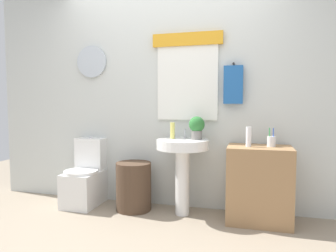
# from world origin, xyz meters

# --- Properties ---
(ground_plane) EXTENTS (8.00, 8.00, 0.00)m
(ground_plane) POSITION_xyz_m (0.00, 0.00, 0.00)
(ground_plane) COLOR gray
(back_wall) EXTENTS (4.40, 0.18, 2.60)m
(back_wall) POSITION_xyz_m (0.00, 1.15, 1.31)
(back_wall) COLOR silver
(back_wall) RESTS_ON ground_plane
(toilet) EXTENTS (0.38, 0.51, 0.78)m
(toilet) POSITION_xyz_m (-0.94, 0.89, 0.29)
(toilet) COLOR white
(toilet) RESTS_ON ground_plane
(laundry_hamper) EXTENTS (0.39, 0.39, 0.53)m
(laundry_hamper) POSITION_xyz_m (-0.33, 0.85, 0.26)
(laundry_hamper) COLOR #4C3828
(laundry_hamper) RESTS_ON ground_plane
(pedestal_sink) EXTENTS (0.54, 0.54, 0.80)m
(pedestal_sink) POSITION_xyz_m (0.22, 0.85, 0.61)
(pedestal_sink) COLOR white
(pedestal_sink) RESTS_ON ground_plane
(faucet) EXTENTS (0.03, 0.03, 0.10)m
(faucet) POSITION_xyz_m (0.22, 0.97, 0.85)
(faucet) COLOR silver
(faucet) RESTS_ON pedestal_sink
(wooden_cabinet) EXTENTS (0.61, 0.44, 0.75)m
(wooden_cabinet) POSITION_xyz_m (1.00, 0.85, 0.38)
(wooden_cabinet) COLOR #9E754C
(wooden_cabinet) RESTS_ON ground_plane
(soap_bottle) EXTENTS (0.05, 0.05, 0.17)m
(soap_bottle) POSITION_xyz_m (0.10, 0.90, 0.88)
(soap_bottle) COLOR #DBD166
(soap_bottle) RESTS_ON pedestal_sink
(potted_plant) EXTENTS (0.17, 0.17, 0.24)m
(potted_plant) POSITION_xyz_m (0.36, 0.91, 0.93)
(potted_plant) COLOR slate
(potted_plant) RESTS_ON pedestal_sink
(lotion_bottle) EXTENTS (0.05, 0.05, 0.19)m
(lotion_bottle) POSITION_xyz_m (0.89, 0.81, 0.85)
(lotion_bottle) COLOR white
(lotion_bottle) RESTS_ON wooden_cabinet
(toothbrush_cup) EXTENTS (0.08, 0.08, 0.18)m
(toothbrush_cup) POSITION_xyz_m (1.11, 0.87, 0.81)
(toothbrush_cup) COLOR silver
(toothbrush_cup) RESTS_ON wooden_cabinet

